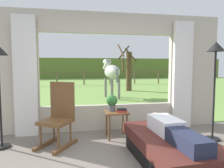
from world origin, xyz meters
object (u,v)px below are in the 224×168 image
rocking_chair (59,115)px  book_stack (122,110)px  recliner_sofa (170,149)px  horse (111,72)px  floor_lamp_right (215,61)px  side_table (116,116)px  pasture_tree (128,69)px  reclining_person (172,130)px  potted_plant (112,102)px

rocking_chair → book_stack: size_ratio=5.30×
recliner_sofa → horse: (0.29, 6.28, 0.94)m
book_stack → floor_lamp_right: floor_lamp_right is taller
side_table → book_stack: size_ratio=2.46×
floor_lamp_right → horse: bearing=100.1°
rocking_chair → floor_lamp_right: floor_lamp_right is taller
horse → pasture_tree: pasture_tree is taller
floor_lamp_right → rocking_chair: bearing=174.7°
rocking_chair → floor_lamp_right: 3.03m
side_table → pasture_tree: bearing=73.4°
reclining_person → pasture_tree: pasture_tree is taller
book_stack → rocking_chair: bearing=-173.6°
rocking_chair → floor_lamp_right: (2.87, -0.26, 0.95)m
recliner_sofa → reclining_person: (-0.00, -0.05, 0.30)m
floor_lamp_right → horse: 5.58m
recliner_sofa → pasture_tree: 8.95m
potted_plant → book_stack: (0.17, -0.11, -0.15)m
potted_plant → horse: (0.89, 4.98, 0.45)m
floor_lamp_right → book_stack: bearing=166.9°
pasture_tree → floor_lamp_right: bearing=-93.2°
book_stack → floor_lamp_right: bearing=-13.1°
horse → rocking_chair: bearing=-119.3°
potted_plant → horse: bearing=79.8°
recliner_sofa → book_stack: (-0.43, 1.19, 0.33)m
recliner_sofa → side_table: size_ratio=3.34×
book_stack → pasture_tree: 7.87m
rocking_chair → reclining_person: bearing=-2.9°
reclining_person → book_stack: 1.31m
rocking_chair → potted_plant: 1.04m
recliner_sofa → side_table: side_table is taller
potted_plant → pasture_tree: 7.79m
potted_plant → floor_lamp_right: bearing=-15.3°
rocking_chair → potted_plant: rocking_chair is taller
reclining_person → side_table: (-0.52, 1.29, -0.10)m
reclining_person → rocking_chair: rocking_chair is taller
rocking_chair → potted_plant: bearing=45.5°
pasture_tree → reclining_person: bearing=-101.1°
recliner_sofa → potted_plant: bearing=112.2°
side_table → recliner_sofa: bearing=-67.3°
recliner_sofa → side_table: (-0.52, 1.24, 0.21)m
side_table → horse: size_ratio=0.29×
potted_plant → floor_lamp_right: (1.87, -0.51, 0.80)m
recliner_sofa → side_table: 1.36m
recliner_sofa → pasture_tree: size_ratio=0.65×
potted_plant → pasture_tree: size_ratio=0.12×
reclining_person → pasture_tree: size_ratio=0.53×
recliner_sofa → floor_lamp_right: floor_lamp_right is taller
floor_lamp_right → pasture_tree: size_ratio=0.69×
side_table → floor_lamp_right: (1.79, -0.45, 1.07)m
reclining_person → book_stack: size_ratio=6.79×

